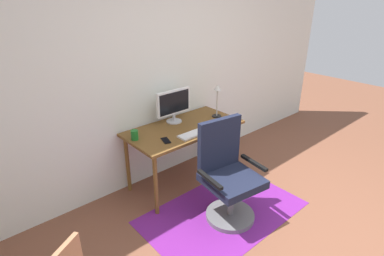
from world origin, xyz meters
name	(u,v)px	position (x,y,z in m)	size (l,w,h in m)	color
wall_back	(169,67)	(0.00, 2.20, 1.30)	(6.00, 0.10, 2.60)	silver
area_rug	(223,212)	(-0.20, 1.08, 0.00)	(1.64, 1.02, 0.01)	#6F1F81
desk	(184,133)	(-0.12, 1.80, 0.64)	(1.31, 0.67, 0.71)	brown
monitor	(174,104)	(-0.11, 1.99, 0.93)	(0.45, 0.18, 0.38)	#B2B2B7
keyboard	(196,133)	(-0.13, 1.57, 0.72)	(0.43, 0.13, 0.02)	white
computer_mouse	(219,124)	(0.22, 1.58, 0.73)	(0.06, 0.10, 0.03)	black
coffee_cup	(135,135)	(-0.70, 1.88, 0.76)	(0.08, 0.08, 0.10)	#1A6823
cell_phone	(166,140)	(-0.49, 1.65, 0.72)	(0.07, 0.14, 0.01)	black
desk_lamp	(217,96)	(0.37, 1.77, 0.97)	(0.11, 0.11, 0.40)	black
office_chair	(228,179)	(-0.19, 1.05, 0.43)	(0.62, 0.57, 1.01)	slate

